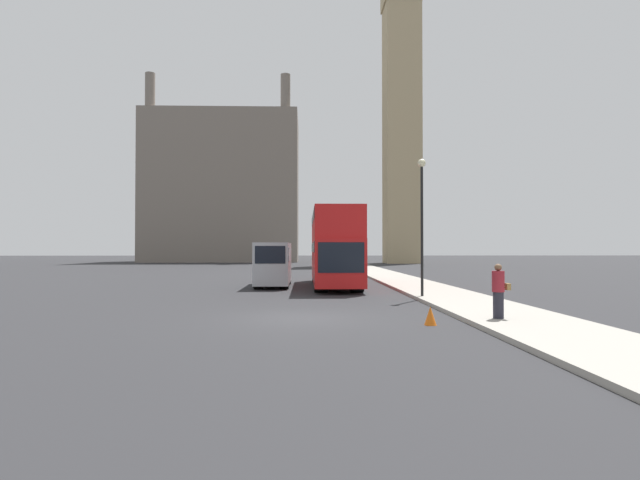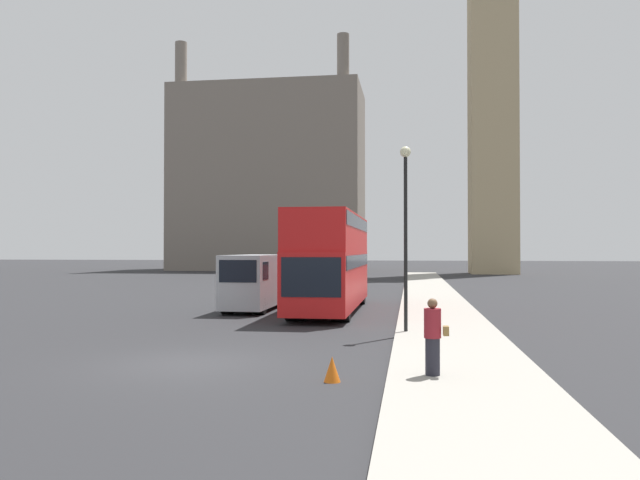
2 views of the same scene
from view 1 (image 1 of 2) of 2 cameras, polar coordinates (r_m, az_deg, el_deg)
The scene contains 9 objects.
ground_plane at distance 16.41m, azimuth -2.25°, elevation -8.88°, with size 300.00×300.00×0.00m, color #28282B.
sidewalk_strip at distance 17.65m, azimuth 20.32°, elevation -8.01°, with size 3.41×120.00×0.15m.
clock_tower at distance 84.11m, azimuth 9.30°, elevation 19.60°, with size 5.78×5.95×62.00m.
building_block_distant at distance 89.87m, azimuth -10.98°, elevation 5.78°, with size 26.21×13.44×31.21m.
red_double_decker_bus at distance 29.74m, azimuth 1.65°, elevation -0.55°, with size 2.58×11.51×4.43m.
white_van at distance 29.79m, azimuth -5.34°, elevation -2.65°, with size 1.96×5.81×2.59m.
pedestrian at distance 16.00m, azimuth 19.73°, elevation -5.52°, with size 0.53×0.37×1.64m.
street_lamp at distance 22.71m, azimuth 11.56°, elevation 3.75°, with size 0.36×0.36×6.11m.
traffic_cone at distance 15.16m, azimuth 12.50°, elevation -8.45°, with size 0.36×0.36×0.55m.
Camera 1 is at (0.18, -16.25, 2.24)m, focal length 28.00 mm.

